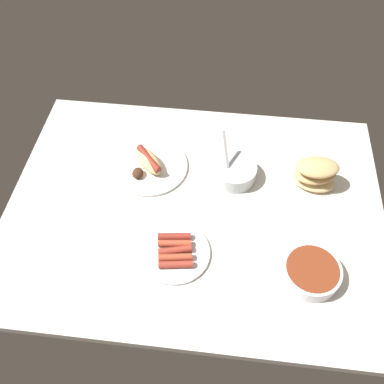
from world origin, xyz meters
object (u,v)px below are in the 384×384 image
plate_sausages (175,252)px  plate_hotdog_assembled (149,164)px  bread_stack (315,174)px  bowl_chili (311,272)px  bowl_coleslaw (235,171)px

plate_sausages → plate_hotdog_assembled: plate_hotdog_assembled is taller
bread_stack → bowl_chili: (2.56, 33.72, -2.81)cm
plate_sausages → bread_stack: 52.03cm
bowl_coleslaw → bowl_chili: size_ratio=0.91×
plate_sausages → bowl_coleslaw: 35.05cm
plate_sausages → bread_stack: bearing=-143.3°
plate_hotdog_assembled → bowl_chili: bearing=146.4°
bowl_coleslaw → bowl_chili: 41.26cm
plate_hotdog_assembled → bread_stack: bearing=178.9°
plate_hotdog_assembled → bowl_chili: size_ratio=1.58×
plate_sausages → bowl_coleslaw: size_ratio=1.37×
plate_hotdog_assembled → bread_stack: size_ratio=1.69×
bowl_coleslaw → plate_hotdog_assembled: size_ratio=0.58×
plate_sausages → bread_stack: (-41.57, -30.97, 4.37)cm
plate_sausages → bowl_coleslaw: bearing=-116.6°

